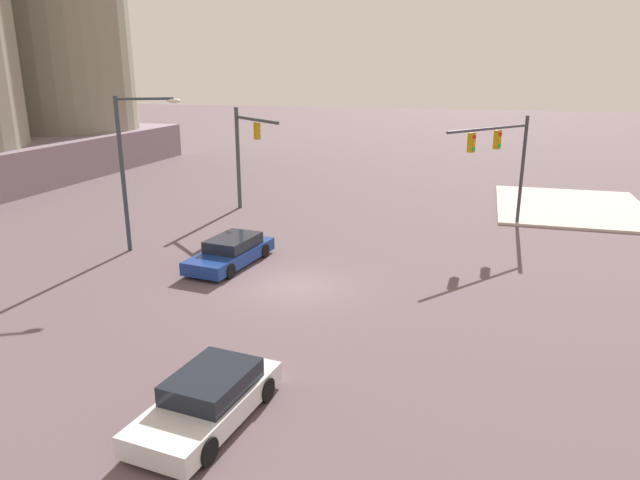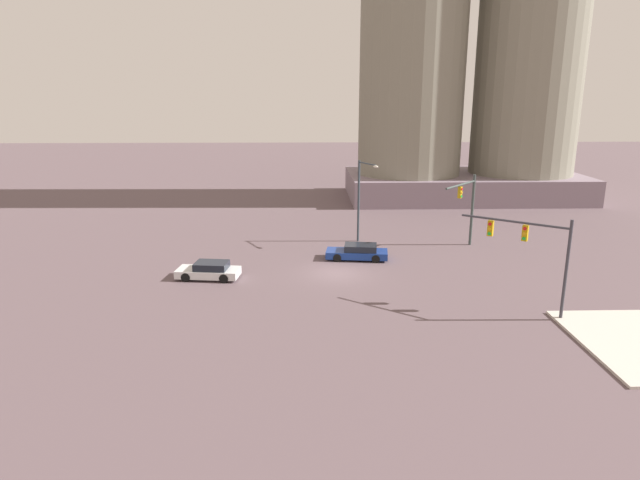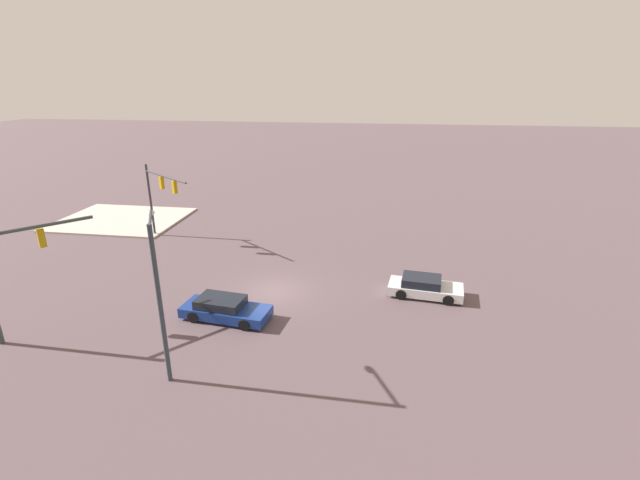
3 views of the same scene
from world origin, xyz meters
TOP-DOWN VIEW (x-y plane):
  - ground_plane at (0.00, 0.00)m, footprint 221.37×221.37m
  - traffic_signal_near_corner at (11.38, 6.80)m, footprint 3.55×4.05m
  - traffic_signal_opposite_side at (11.00, -7.77)m, footprint 5.22×3.96m
  - streetlamp_curved_arm at (2.58, 8.77)m, footprint 1.52×2.69m
  - sedan_car_approaching at (1.87, 3.57)m, footprint 5.06×2.46m
  - sedan_car_waiting_far at (-9.19, -0.84)m, footprint 4.60×2.40m

SIDE VIEW (x-z plane):
  - ground_plane at x=0.00m, z-range 0.00..0.00m
  - sedan_car_waiting_far at x=-9.19m, z-range -0.03..1.18m
  - sedan_car_approaching at x=1.87m, z-range -0.03..1.18m
  - traffic_signal_near_corner at x=11.38m, z-range 0.96..7.13m
  - traffic_signal_opposite_side at x=11.00m, z-range 1.25..7.26m
  - streetlamp_curved_arm at x=2.58m, z-range 0.68..7.90m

